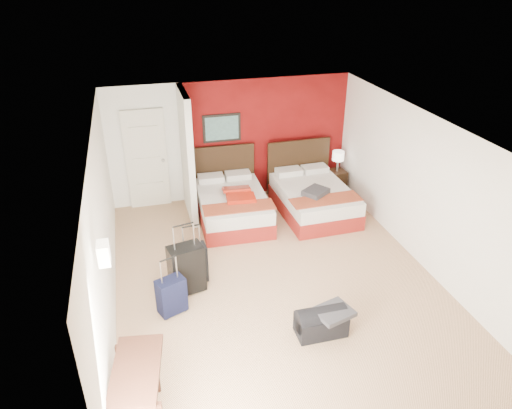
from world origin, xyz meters
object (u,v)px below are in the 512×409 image
object	(u,v)px
red_suitcase_open	(239,194)
suitcase_black	(187,270)
duffel_bag	(321,323)
bed_left	(233,207)
suitcase_navy	(172,297)
suitcase_charcoal	(193,265)
table_lamp	(338,161)
nightstand	(336,181)
desk	(140,396)
bed_right	(314,200)

from	to	relation	value
red_suitcase_open	suitcase_black	distance (m)	2.30
red_suitcase_open	duffel_bag	size ratio (longest dim) A/B	1.08
bed_left	duffel_bag	size ratio (longest dim) A/B	2.70
suitcase_navy	suitcase_black	bearing A→B (deg)	36.07
bed_left	suitcase_charcoal	xyz separation A→B (m)	(-1.04, -1.80, 0.04)
bed_left	table_lamp	distance (m)	2.58
nightstand	suitcase_navy	world-z (taller)	suitcase_navy
desk	duffel_bag	bearing A→B (deg)	27.36
nightstand	table_lamp	world-z (taller)	table_lamp
table_lamp	suitcase_charcoal	distance (m)	4.28
bed_left	bed_right	world-z (taller)	bed_right
table_lamp	suitcase_black	distance (m)	4.50
table_lamp	duffel_bag	xyz separation A→B (m)	(-1.99, -4.06, -0.56)
bed_right	table_lamp	xyz separation A→B (m)	(0.82, 0.78, 0.45)
bed_left	desk	size ratio (longest dim) A/B	1.88
bed_right	suitcase_navy	size ratio (longest dim) A/B	3.42
desk	table_lamp	bearing A→B (deg)	56.79
bed_left	table_lamp	size ratio (longest dim) A/B	4.12
bed_left	nightstand	size ratio (longest dim) A/B	3.63
duffel_bag	desk	bearing A→B (deg)	-161.51
suitcase_navy	desk	distance (m)	1.85
suitcase_charcoal	suitcase_navy	world-z (taller)	suitcase_charcoal
duffel_bag	desk	distance (m)	2.58
table_lamp	suitcase_charcoal	xyz separation A→B (m)	(-3.50, -2.43, -0.42)
bed_left	suitcase_black	xyz separation A→B (m)	(-1.17, -2.01, 0.11)
bed_left	table_lamp	xyz separation A→B (m)	(2.46, 0.63, 0.46)
bed_right	nightstand	xyz separation A→B (m)	(0.82, 0.78, -0.03)
suitcase_charcoal	table_lamp	bearing A→B (deg)	29.58
suitcase_black	duffel_bag	world-z (taller)	suitcase_black
bed_right	table_lamp	size ratio (longest dim) A/B	4.21
suitcase_navy	duffel_bag	size ratio (longest dim) A/B	0.81
suitcase_navy	nightstand	bearing A→B (deg)	16.64
suitcase_black	duffel_bag	size ratio (longest dim) A/B	1.13
bed_right	duffel_bag	distance (m)	3.49
bed_right	red_suitcase_open	xyz separation A→B (m)	(-1.54, 0.04, 0.32)
table_lamp	duffel_bag	size ratio (longest dim) A/B	0.66
bed_left	nightstand	distance (m)	2.54
nightstand	table_lamp	bearing A→B (deg)	0.00
table_lamp	suitcase_navy	xyz separation A→B (m)	(-3.91, -3.10, -0.46)
suitcase_navy	bed_left	bearing A→B (deg)	37.80
bed_right	red_suitcase_open	distance (m)	1.57
bed_left	nightstand	xyz separation A→B (m)	(2.46, 0.63, -0.02)
desk	nightstand	bearing A→B (deg)	56.79
nightstand	bed_right	bearing A→B (deg)	-144.34
nightstand	red_suitcase_open	bearing A→B (deg)	-170.45
red_suitcase_open	desk	distance (m)	4.63
nightstand	duffel_bag	xyz separation A→B (m)	(-1.99, -4.06, -0.08)
nightstand	duffel_bag	distance (m)	4.52
bed_left	bed_right	xyz separation A→B (m)	(1.64, -0.14, 0.01)
bed_left	bed_right	size ratio (longest dim) A/B	0.98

